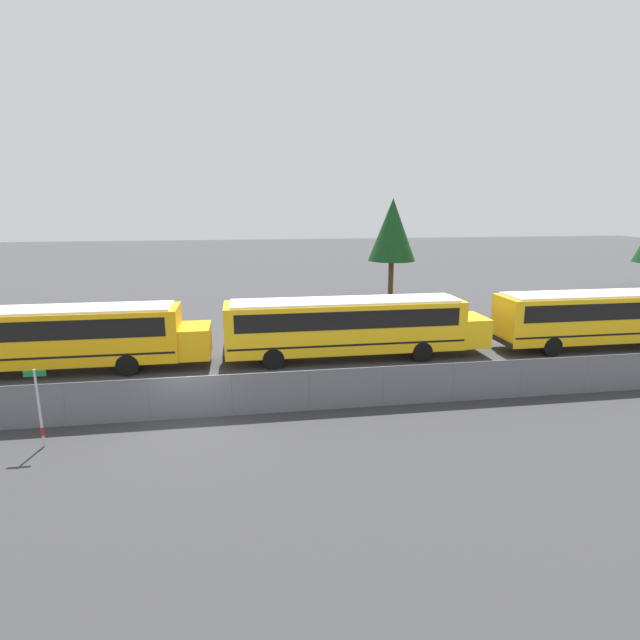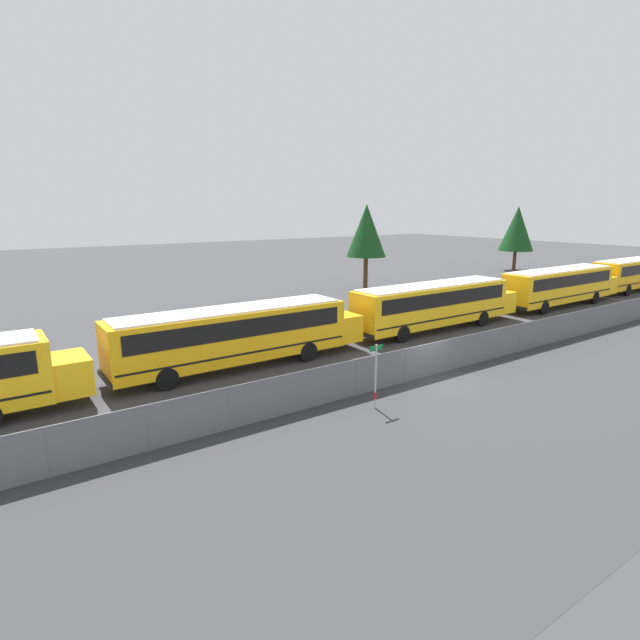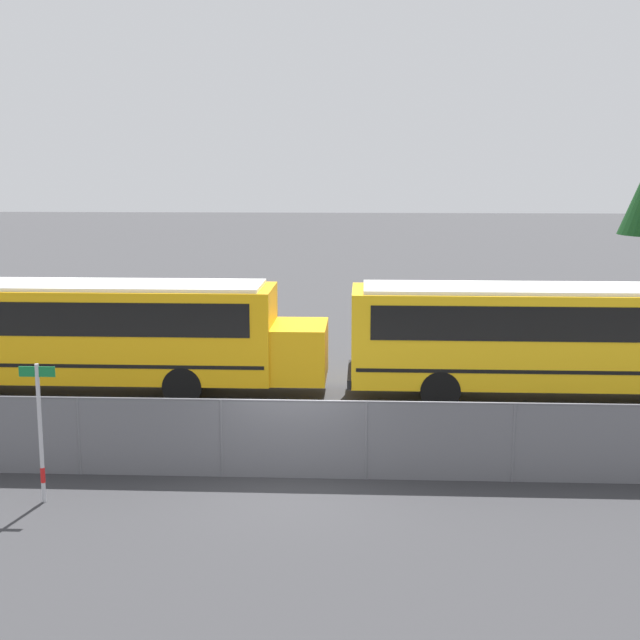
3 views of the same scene
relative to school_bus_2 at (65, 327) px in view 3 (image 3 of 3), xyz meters
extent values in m
plane|color=#38383A|center=(7.01, -6.63, -1.92)|extent=(200.00, 200.00, 0.00)
cube|color=#333335|center=(7.01, -12.63, -1.91)|extent=(133.77, 12.00, 0.01)
cube|color=#9EA0A5|center=(7.01, -6.63, -1.08)|extent=(99.77, 0.03, 1.67)
cube|color=slate|center=(7.01, -6.64, -1.08)|extent=(99.77, 0.01, 1.67)
cylinder|color=slate|center=(7.01, -6.63, -0.25)|extent=(99.77, 0.05, 0.05)
cylinder|color=slate|center=(2.48, -6.63, -1.08)|extent=(0.07, 0.07, 1.67)
cylinder|color=slate|center=(5.50, -6.63, -1.08)|extent=(0.07, 0.07, 1.67)
cylinder|color=slate|center=(8.52, -6.63, -1.08)|extent=(0.07, 0.07, 1.67)
cylinder|color=slate|center=(11.55, -6.63, -1.08)|extent=(0.07, 0.07, 1.67)
cube|color=#EDA80F|center=(-0.31, 0.00, -0.10)|extent=(12.46, 2.56, 2.56)
cube|color=black|center=(-0.31, 0.00, 0.46)|extent=(11.46, 2.60, 0.92)
cube|color=black|center=(-0.31, 0.00, -0.82)|extent=(12.21, 2.59, 0.10)
cube|color=#EDA80F|center=(6.67, 0.00, -0.61)|extent=(1.49, 2.36, 1.53)
cube|color=silver|center=(-0.31, 0.00, 1.23)|extent=(11.83, 2.31, 0.10)
cylinder|color=black|center=(3.56, 1.16, -1.38)|extent=(1.07, 0.28, 1.07)
cylinder|color=black|center=(3.56, -1.16, -1.38)|extent=(1.07, 0.28, 1.07)
cube|color=yellow|center=(14.36, -0.10, -0.10)|extent=(12.46, 2.56, 2.56)
cube|color=black|center=(14.36, -0.10, 0.46)|extent=(11.46, 2.60, 0.92)
cube|color=black|center=(14.36, -0.10, -0.82)|extent=(12.21, 2.59, 0.10)
cube|color=black|center=(8.08, -0.10, -1.23)|extent=(0.12, 2.56, 0.24)
cube|color=silver|center=(14.36, -0.10, 1.23)|extent=(11.83, 2.31, 0.10)
cylinder|color=black|center=(10.50, 1.06, -1.38)|extent=(1.07, 0.28, 1.07)
cylinder|color=black|center=(10.50, -1.26, -1.38)|extent=(1.07, 0.28, 1.07)
cylinder|color=#B7B7BC|center=(2.26, -8.21, -0.54)|extent=(0.08, 0.08, 2.76)
cylinder|color=red|center=(2.26, -8.21, -1.37)|extent=(0.09, 0.09, 0.30)
cube|color=#147238|center=(2.26, -8.21, 0.69)|extent=(0.70, 0.02, 0.20)
camera|label=1|loc=(9.07, -24.99, 6.11)|focal=28.00mm
camera|label=2|loc=(-10.72, -22.91, 6.26)|focal=28.00mm
camera|label=3|loc=(8.44, -24.37, 4.60)|focal=50.00mm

